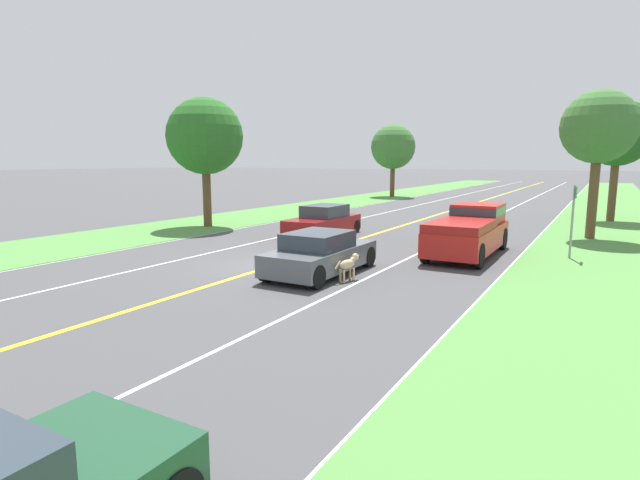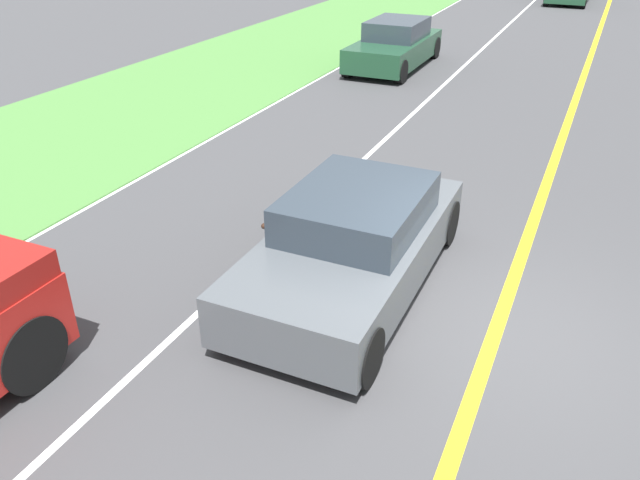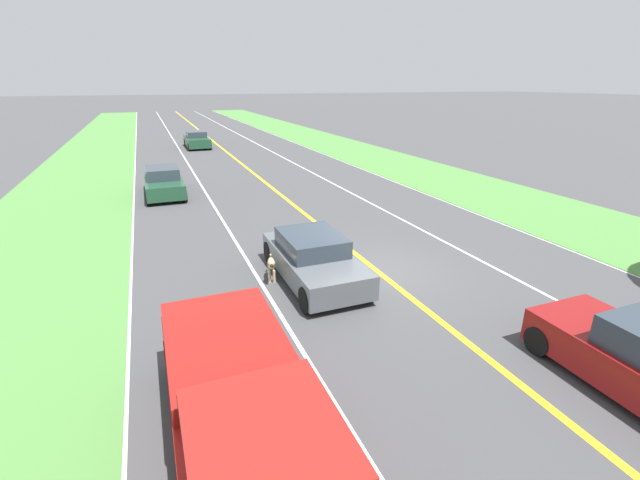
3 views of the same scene
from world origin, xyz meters
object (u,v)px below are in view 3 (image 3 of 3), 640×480
object	(u,v)px
ego_car	(313,258)
pickup_truck	(244,412)
dog	(271,264)
car_trailing_near	(164,182)
car_trailing_mid	(197,140)

from	to	relation	value
ego_car	pickup_truck	distance (m)	6.51
ego_car	dog	world-z (taller)	ego_car
ego_car	dog	bearing A→B (deg)	-15.89
pickup_truck	car_trailing_near	distance (m)	17.69
ego_car	car_trailing_mid	xyz separation A→B (m)	(-0.08, -28.63, 0.02)
dog	pickup_truck	distance (m)	6.33
pickup_truck	car_trailing_near	bearing A→B (deg)	-89.19
dog	car_trailing_mid	size ratio (longest dim) A/B	0.25
car_trailing_near	dog	bearing A→B (deg)	101.17
dog	pickup_truck	bearing A→B (deg)	84.62
dog	pickup_truck	world-z (taller)	pickup_truck
car_trailing_mid	pickup_truck	bearing A→B (deg)	84.47
ego_car	dog	xyz separation A→B (m)	(1.17, -0.33, -0.13)
ego_car	car_trailing_near	xyz separation A→B (m)	(3.48, -12.04, 0.01)
ego_car	car_trailing_mid	bearing A→B (deg)	-90.17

